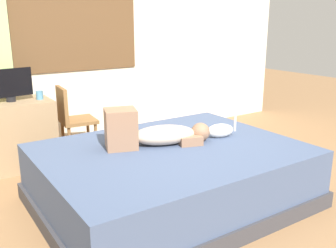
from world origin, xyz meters
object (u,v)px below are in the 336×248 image
Objects in this scene: bed at (171,176)px; chair_by_desk at (72,117)px; tv_monitor at (9,85)px; cup at (40,95)px; cat at (218,130)px; person_lying at (153,133)px; desk at (10,135)px.

chair_by_desk is at bearing 102.43° from bed.
tv_monitor is 5.09× the size of cup.
chair_by_desk is (0.60, -0.13, -0.41)m from tv_monitor.
cat is 3.67× the size of cup.
cup is 0.43m from chair_by_desk.
cat is at bearing -60.42° from chair_by_desk.
tv_monitor reaches higher than cat.
cat is (0.62, -0.15, -0.05)m from person_lying.
bed is 23.75× the size of cup.
chair_by_desk is (-0.87, 1.53, -0.08)m from cat.
person_lying reaches higher than cat.
cup is (-0.65, 1.61, 0.53)m from bed.
cat is 2.24m from tv_monitor.
person_lying reaches higher than desk.
desk is (-0.99, 1.66, 0.11)m from bed.
person_lying is 2.68× the size of cat.
tv_monitor is (0.05, 0.00, 0.55)m from desk.
tv_monitor is (-0.85, 1.51, 0.29)m from person_lying.
bed is at bearing -67.87° from cup.
person_lying is 1.41m from chair_by_desk.
tv_monitor reaches higher than cup.
desk is (-1.52, 1.66, -0.21)m from cat.
bed is 6.47× the size of cat.
cat is 0.72× the size of tv_monitor.
bed is 2.60× the size of chair_by_desk.
tv_monitor is at bearing 131.53° from cat.
tv_monitor is (-0.94, 1.66, 0.67)m from bed.
tv_monitor is 0.56× the size of chair_by_desk.
tv_monitor is (-1.47, 1.66, 0.34)m from cat.
person_lying reaches higher than bed.
cup is at bearing 165.88° from chair_by_desk.
cat is at bearing -0.05° from bed.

